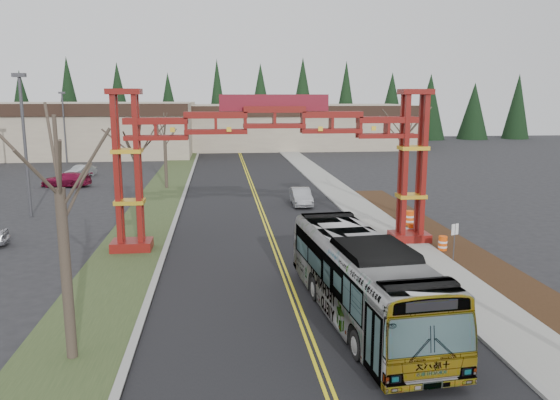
{
  "coord_description": "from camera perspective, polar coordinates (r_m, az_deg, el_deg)",
  "views": [
    {
      "loc": [
        -3.05,
        -12.14,
        8.55
      ],
      "look_at": [
        -0.21,
        13.28,
        3.63
      ],
      "focal_mm": 35.0,
      "sensor_mm": 36.0,
      "label": 1
    }
  ],
  "objects": [
    {
      "name": "road",
      "position": [
        38.23,
        -1.65,
        -2.03
      ],
      "size": [
        12.0,
        110.0,
        0.02
      ],
      "primitive_type": "cube",
      "color": "black",
      "rests_on": "ground"
    },
    {
      "name": "lane_line_left",
      "position": [
        38.22,
        -1.83,
        -2.01
      ],
      "size": [
        0.12,
        100.0,
        0.01
      ],
      "primitive_type": "cube",
      "color": "yellow",
      "rests_on": "road"
    },
    {
      "name": "lane_line_right",
      "position": [
        38.24,
        -1.47,
        -2.01
      ],
      "size": [
        0.12,
        100.0,
        0.01
      ],
      "primitive_type": "cube",
      "color": "yellow",
      "rests_on": "road"
    },
    {
      "name": "curb_right",
      "position": [
        39.19,
        7.35,
        -1.7
      ],
      "size": [
        0.3,
        110.0,
        0.15
      ],
      "primitive_type": "cube",
      "color": "#999994",
      "rests_on": "ground"
    },
    {
      "name": "sidewalk_right",
      "position": [
        39.55,
        9.4,
        -1.64
      ],
      "size": [
        2.6,
        110.0,
        0.14
      ],
      "primitive_type": "cube",
      "color": "gray",
      "rests_on": "ground"
    },
    {
      "name": "landscape_strip",
      "position": [
        27.16,
        23.47,
        -8.27
      ],
      "size": [
        2.6,
        50.0,
        0.12
      ],
      "primitive_type": "cube",
      "color": "black",
      "rests_on": "ground"
    },
    {
      "name": "grass_median",
      "position": [
        38.42,
        -13.63,
        -2.23
      ],
      "size": [
        4.0,
        110.0,
        0.08
      ],
      "primitive_type": "cube",
      "color": "#324422",
      "rests_on": "ground"
    },
    {
      "name": "curb_left",
      "position": [
        38.22,
        -10.88,
        -2.13
      ],
      "size": [
        0.3,
        110.0,
        0.15
      ],
      "primitive_type": "cube",
      "color": "#999994",
      "rests_on": "ground"
    },
    {
      "name": "gateway_arch",
      "position": [
        30.4,
        -0.61,
        6.04
      ],
      "size": [
        18.2,
        1.6,
        8.9
      ],
      "color": "maroon",
      "rests_on": "ground"
    },
    {
      "name": "retail_building_west",
      "position": [
        88.44,
        -24.29,
        6.82
      ],
      "size": [
        46.0,
        22.3,
        7.5
      ],
      "color": "tan",
      "rests_on": "ground"
    },
    {
      "name": "retail_building_east",
      "position": [
        93.15,
        1.7,
        7.77
      ],
      "size": [
        38.0,
        20.3,
        7.0
      ],
      "color": "tan",
      "rests_on": "ground"
    },
    {
      "name": "conifer_treeline",
      "position": [
        104.21,
        -4.63,
        9.71
      ],
      "size": [
        116.1,
        5.6,
        13.0
      ],
      "color": "black",
      "rests_on": "ground"
    },
    {
      "name": "transit_bus",
      "position": [
        21.3,
        8.6,
        -8.15
      ],
      "size": [
        3.75,
        12.0,
        3.29
      ],
      "primitive_type": "imported",
      "rotation": [
        0.0,
        0.0,
        0.08
      ],
      "color": "#A4A6AC",
      "rests_on": "ground"
    },
    {
      "name": "silver_sedan",
      "position": [
        43.11,
        2.21,
        0.35
      ],
      "size": [
        1.46,
        4.11,
        1.35
      ],
      "primitive_type": "imported",
      "rotation": [
        0.0,
        0.0,
        -0.01
      ],
      "color": "#A5A8AD",
      "rests_on": "ground"
    },
    {
      "name": "parked_car_mid_a",
      "position": [
        55.71,
        -21.45,
        2.0
      ],
      "size": [
        4.99,
        2.89,
        1.36
      ],
      "primitive_type": "imported",
      "rotation": [
        0.0,
        0.0,
        4.49
      ],
      "color": "maroon",
      "rests_on": "ground"
    },
    {
      "name": "parked_car_far_a",
      "position": [
        61.41,
        -20.12,
        2.82
      ],
      "size": [
        2.78,
        4.12,
        1.28
      ],
      "primitive_type": "imported",
      "rotation": [
        0.0,
        0.0,
        -0.4
      ],
      "color": "#A4A9AB",
      "rests_on": "ground"
    },
    {
      "name": "bare_tree_median_near",
      "position": [
        18.25,
        -22.04,
        1.03
      ],
      "size": [
        3.44,
        3.44,
        7.98
      ],
      "color": "#382D26",
      "rests_on": "ground"
    },
    {
      "name": "bare_tree_median_mid",
      "position": [
        33.74,
        -14.85,
        5.0
      ],
      "size": [
        3.23,
        3.23,
        7.47
      ],
      "color": "#382D26",
      "rests_on": "ground"
    },
    {
      "name": "bare_tree_median_far",
      "position": [
        51.47,
        -11.97,
        6.64
      ],
      "size": [
        3.04,
        3.04,
        6.99
      ],
      "color": "#382D26",
      "rests_on": "ground"
    },
    {
      "name": "bare_tree_right_far",
      "position": [
        39.68,
        12.93,
        6.89
      ],
      "size": [
        3.01,
        3.01,
        8.01
      ],
      "color": "#382D26",
      "rests_on": "ground"
    },
    {
      "name": "light_pole_near",
      "position": [
        42.24,
        -25.17,
        6.14
      ],
      "size": [
        0.87,
        0.44,
        10.05
      ],
      "color": "#3F3F44",
      "rests_on": "ground"
    },
    {
      "name": "light_pole_far",
      "position": [
        74.91,
        -21.64,
        7.56
      ],
      "size": [
        0.78,
        0.39,
        9.0
      ],
      "color": "#3F3F44",
      "rests_on": "ground"
    },
    {
      "name": "street_sign",
      "position": [
        29.45,
        17.78,
        -3.51
      ],
      "size": [
        0.45,
        0.23,
        2.08
      ],
      "color": "#3F3F44",
      "rests_on": "ground"
    },
    {
      "name": "barrel_south",
      "position": [
        31.57,
        16.64,
        -4.44
      ],
      "size": [
        0.49,
        0.49,
        0.91
      ],
      "color": "#F6520D",
      "rests_on": "ground"
    },
    {
      "name": "barrel_mid",
      "position": [
        34.24,
        13.58,
        -3.12
      ],
      "size": [
        0.48,
        0.48,
        0.89
      ],
      "color": "#F6520D",
      "rests_on": "ground"
    },
    {
      "name": "barrel_north",
      "position": [
        37.04,
        13.38,
        -1.92
      ],
      "size": [
        0.58,
        0.58,
        1.07
      ],
      "color": "#F6520D",
      "rests_on": "ground"
    }
  ]
}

